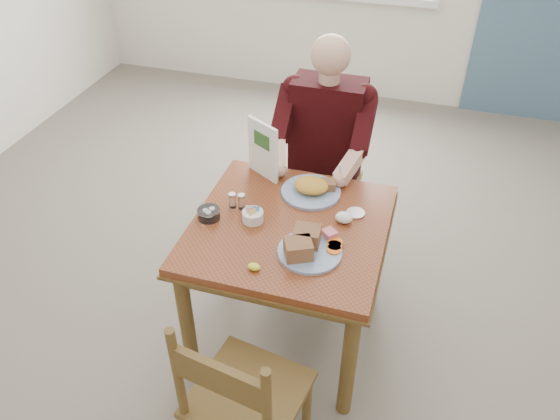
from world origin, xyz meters
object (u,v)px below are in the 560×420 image
(chair_far, at_px, (325,179))
(near_plate, at_px, (307,246))
(table, at_px, (289,242))
(chair_near, at_px, (242,402))
(diner, at_px, (324,139))
(far_plate, at_px, (312,188))

(chair_far, height_order, near_plate, chair_far)
(table, height_order, chair_near, chair_near)
(chair_far, relative_size, diner, 0.69)
(near_plate, bearing_deg, chair_near, -98.41)
(chair_near, distance_m, far_plate, 1.10)
(diner, xyz_separation_m, far_plate, (0.04, -0.43, -0.03))
(chair_near, xyz_separation_m, near_plate, (0.09, 0.62, 0.31))
(table, distance_m, diner, 0.73)
(diner, bearing_deg, near_plate, -81.64)
(chair_far, height_order, far_plate, chair_far)
(near_plate, bearing_deg, diner, 98.36)
(table, xyz_separation_m, far_plate, (0.04, 0.27, 0.14))
(far_plate, bearing_deg, table, -98.83)
(far_plate, bearing_deg, near_plate, -78.89)
(chair_far, bearing_deg, near_plate, -82.41)
(chair_near, distance_m, near_plate, 0.70)
(chair_far, distance_m, chair_near, 1.58)
(diner, bearing_deg, table, -90.00)
(diner, relative_size, near_plate, 3.85)
(table, bearing_deg, chair_near, -87.35)
(chair_far, bearing_deg, chair_near, -88.69)
(table, distance_m, far_plate, 0.31)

